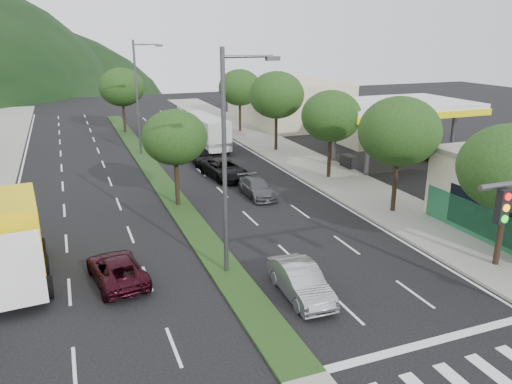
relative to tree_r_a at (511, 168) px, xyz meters
name	(u,v)px	position (x,y,z in m)	size (l,w,h in m)	color
ground	(305,380)	(-12.00, -4.00, -4.82)	(160.00, 160.00, 0.00)	black
sidewalk_right	(305,162)	(0.50, 21.00, -4.75)	(5.00, 90.00, 0.15)	gray
median	(151,167)	(-12.00, 24.00, -4.76)	(1.60, 56.00, 0.12)	#193513
gas_canopy	(395,109)	(7.00, 18.00, -0.17)	(12.20, 8.20, 5.25)	silver
bldg_right_far	(287,101)	(7.50, 40.00, -2.22)	(10.00, 16.00, 5.20)	beige
tree_r_a	(511,168)	(0.00, 0.00, 0.00)	(4.60, 4.60, 6.63)	black
tree_r_b	(399,131)	(0.00, 8.00, 0.22)	(4.80, 4.80, 6.94)	black
tree_r_c	(331,116)	(0.00, 16.00, -0.07)	(4.40, 4.40, 6.48)	black
tree_r_d	(277,95)	(0.00, 26.00, 0.36)	(5.00, 5.00, 7.17)	black
tree_r_e	(240,88)	(0.00, 36.00, 0.07)	(4.60, 4.60, 6.71)	black
tree_med_near	(175,138)	(-12.00, 14.00, -0.39)	(4.00, 4.00, 6.02)	black
tree_med_far	(122,87)	(-12.00, 40.00, 0.19)	(4.80, 4.80, 6.94)	black
streetlight_near	(229,154)	(-11.79, 4.00, 0.76)	(2.60, 0.25, 10.00)	#47494C
streetlight_mid	(139,92)	(-11.79, 29.00, 0.76)	(2.60, 0.25, 10.00)	#47494C
sedan_silver	(301,281)	(-9.78, 0.84, -4.13)	(1.46, 4.20, 1.38)	#989A9F
suv_maroon	(117,269)	(-16.77, 4.92, -4.21)	(2.02, 4.38, 1.22)	black
car_queue_a	(201,156)	(-7.76, 24.01, -4.14)	(1.60, 3.98, 1.35)	black
car_queue_b	(257,188)	(-6.58, 14.01, -4.22)	(1.67, 4.10, 1.19)	#4A4A4F
car_queue_c	(193,143)	(-7.15, 29.01, -4.09)	(1.55, 4.45, 1.47)	#47170B
car_queue_d	(225,169)	(-7.27, 19.01, -4.12)	(2.31, 5.01, 1.39)	black
car_queue_e	(157,136)	(-9.59, 34.01, -4.22)	(1.41, 3.50, 1.19)	#525257
car_queue_f	(181,125)	(-5.92, 39.01, -4.16)	(1.86, 4.57, 1.33)	black
box_truck	(11,243)	(-21.00, 7.05, -3.18)	(3.19, 7.23, 3.48)	white
motorhome	(204,131)	(-5.90, 29.50, -3.18)	(3.15, 8.20, 3.08)	#BBBBBB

